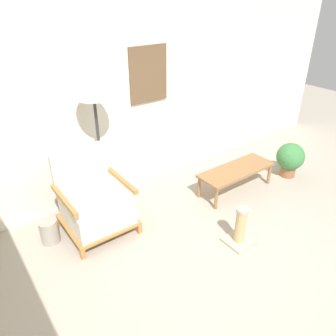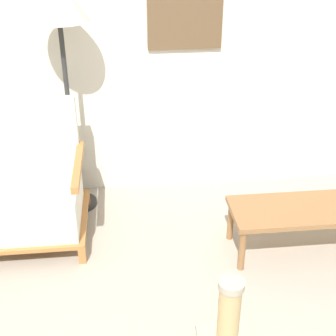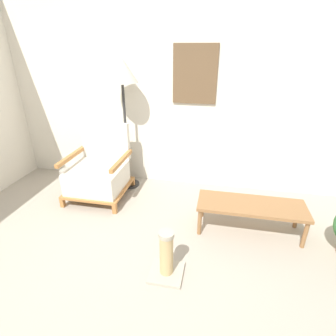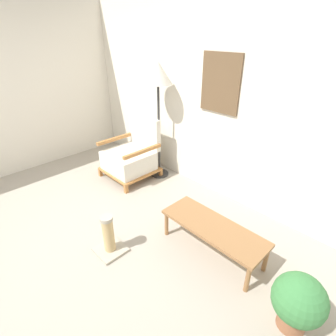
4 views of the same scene
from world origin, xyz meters
The scene contains 9 objects.
ground_plane centered at (0.00, 0.00, 0.00)m, with size 14.00×14.00×0.00m, color #A89E8E.
wall_back centered at (0.00, 2.12, 1.35)m, with size 8.00×0.09×2.70m.
wall_left centered at (-2.34, 0.50, 1.35)m, with size 0.06×8.00×2.70m.
armchair centered at (-0.86, 1.49, 0.34)m, with size 0.76×0.75×0.94m.
floor_lamp centered at (-0.58, 1.84, 1.52)m, with size 0.40×0.40×1.77m.
coffee_table centered at (1.07, 1.09, 0.31)m, with size 1.13×0.42×0.35m.
vase centered at (-1.40, 1.58, 0.14)m, with size 0.21×0.21×0.28m, color #9E998E.
potted_plant centered at (2.03, 0.90, 0.30)m, with size 0.41×0.41×0.53m.
scratching_post centered at (0.31, 0.30, 0.18)m, with size 0.30×0.30×0.47m.
Camera 4 is at (2.26, -0.71, 2.14)m, focal length 28.00 mm.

